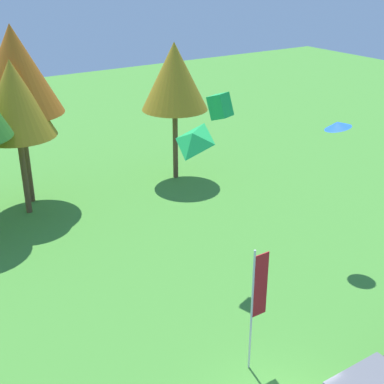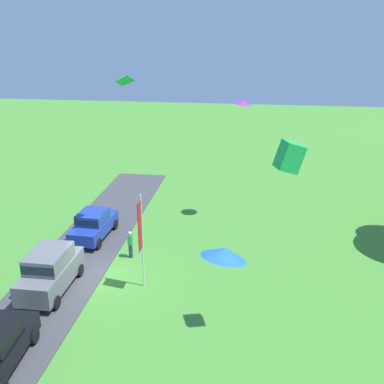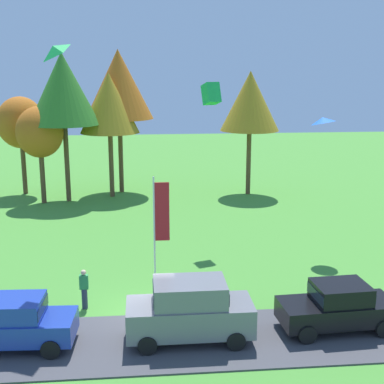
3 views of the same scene
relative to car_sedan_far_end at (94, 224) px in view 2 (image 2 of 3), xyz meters
name	(u,v)px [view 2 (image 2 of 3)]	position (x,y,z in m)	size (l,w,h in m)	color
ground_plane	(101,276)	(4.56, 1.99, -1.04)	(120.00, 120.00, 0.00)	#478E33
pavement_strip	(66,273)	(4.56, -0.09, -1.01)	(36.00, 4.40, 0.06)	#424247
car_sedan_far_end	(94,224)	(0.00, 0.00, 0.00)	(4.49, 2.13, 1.84)	#1E389E
car_suv_by_flagpole	(50,269)	(6.29, -0.08, 0.25)	(4.60, 2.05, 2.28)	slate
person_watching_sky	(130,244)	(2.18, 3.05, -0.16)	(0.36, 0.24, 1.71)	#2D334C
flag_banner	(141,231)	(5.39, 4.59, 2.29)	(0.71, 0.08, 5.26)	silver
kite_box_near_flag	(289,157)	(8.53, 11.44, 7.38)	(0.78, 0.78, 1.09)	green
kite_delta_high_right	(224,253)	(14.19, 9.38, 6.08)	(1.33, 1.33, 0.32)	blue
kite_delta_topmost	(243,102)	(-4.49, 9.23, 7.35)	(1.19, 1.19, 0.27)	purple
kite_diamond_over_trees	(124,79)	(1.47, 2.98, 9.42)	(0.81, 0.94, 0.31)	green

